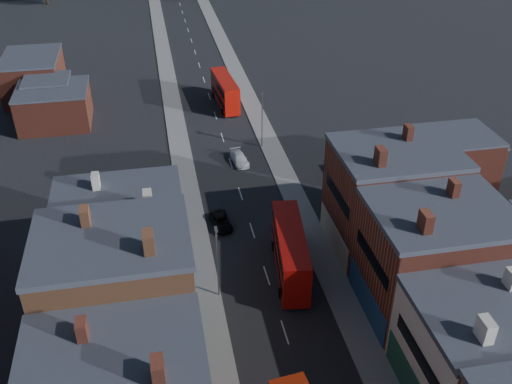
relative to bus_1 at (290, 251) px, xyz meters
name	(u,v)px	position (x,y,z in m)	size (l,w,h in m)	color
pavement_west	(187,190)	(-8.92, 17.89, -2.66)	(3.00, 200.00, 0.12)	gray
pavement_east	(287,180)	(4.08, 17.89, -2.66)	(3.00, 200.00, 0.12)	gray
lamp_post_2	(217,258)	(-7.62, -2.11, 1.98)	(0.25, 0.70, 8.12)	slate
lamp_post_3	(262,117)	(2.78, 27.89, 1.98)	(0.25, 0.70, 8.12)	slate
bus_1	(290,251)	(0.00, 0.00, 0.00)	(4.10, 11.92, 5.04)	#B50F0A
bus_2	(225,91)	(-0.23, 43.68, -0.16)	(3.41, 11.15, 4.75)	#B91208
car_2	(221,221)	(-5.79, 9.49, -2.10)	(2.05, 4.44, 1.23)	black
car_3	(239,159)	(-1.22, 23.79, -2.06)	(1.86, 4.58, 1.33)	white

